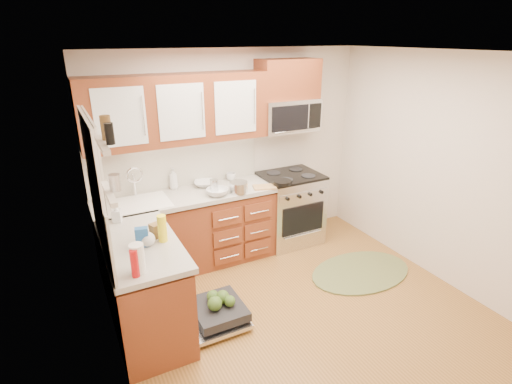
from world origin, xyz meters
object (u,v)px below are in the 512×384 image
cup (231,177)px  dishwasher (214,314)px  skillet (282,182)px  stock_pot (239,187)px  upper_cabinets (177,109)px  cutting_board (265,187)px  range (290,208)px  rug (361,272)px  bowl_a (205,184)px  sink (142,214)px  bowl_b (217,192)px  microwave (288,115)px  paper_towel_roll (137,259)px

cup → dishwasher: bearing=-120.4°
skillet → stock_pot: 0.56m
upper_cabinets → cutting_board: 1.35m
range → dishwasher: bearing=-143.7°
rug → stock_pot: (-1.17, 0.88, 0.98)m
stock_pot → bowl_a: 0.47m
sink → stock_pot: stock_pot is taller
range → cutting_board: 0.71m
dishwasher → bowl_b: bowl_b is taller
upper_cabinets → cutting_board: upper_cabinets is taller
microwave → bowl_b: 1.35m
range → stock_pot: 1.01m
sink → paper_towel_roll: 1.43m
range → rug: size_ratio=0.75×
dishwasher → rug: dishwasher is taller
microwave → skillet: (-0.28, -0.37, -0.73)m
stock_pot → bowl_b: 0.26m
paper_towel_roll → cup: paper_towel_roll is taller
range → microwave: size_ratio=1.25×
skillet → cup: (-0.47, 0.47, 0.00)m
microwave → bowl_b: (-1.09, -0.30, -0.74)m
dishwasher → rug: size_ratio=0.55×
upper_cabinets → rug: (1.74, -1.24, -1.86)m
cutting_board → bowl_b: 0.60m
cup → rug: bearing=-50.5°
sink → microwave: bearing=3.9°
rug → skillet: skillet is taller
upper_cabinets → cup: size_ratio=17.17×
cutting_board → paper_towel_roll: paper_towel_roll is taller
rug → bowl_b: 1.94m
microwave → paper_towel_roll: 2.77m
sink → rug: sink is taller
sink → range: bearing=0.3°
bowl_b → cutting_board: bearing=-2.9°
upper_cabinets → cutting_board: (0.91, -0.35, -0.94)m
rug → range: bearing=106.9°
cutting_board → upper_cabinets: bearing=158.6°
upper_cabinets → cutting_board: size_ratio=7.65×
range → paper_towel_roll: size_ratio=3.92×
skillet → bowl_a: skillet is taller
upper_cabinets → paper_towel_roll: upper_cabinets is taller
stock_pot → bowl_b: bearing=173.2°
skillet → bowl_a: bearing=153.3°
upper_cabinets → rug: bearing=-35.5°
upper_cabinets → dishwasher: (-0.13, -1.27, -1.77)m
bowl_a → cup: bearing=7.8°
skillet → paper_towel_roll: paper_towel_roll is taller
cutting_board → bowl_a: bearing=148.3°
paper_towel_roll → bowl_b: bearing=46.8°
upper_cabinets → bowl_a: (0.29, 0.03, -0.92)m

